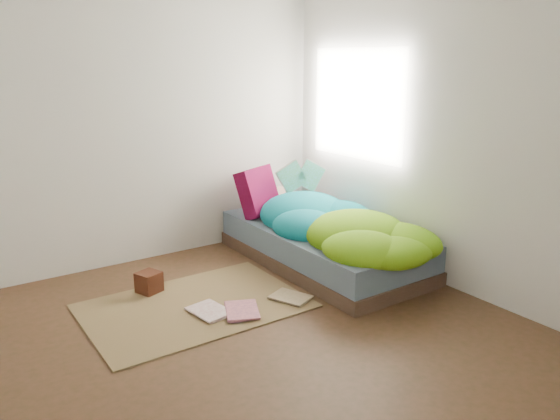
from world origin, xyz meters
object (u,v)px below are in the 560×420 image
at_px(floor_book_a, 197,316).
at_px(pillow_magenta, 258,191).
at_px(bed, 323,245).
at_px(floor_book_b, 226,312).
at_px(open_book, 302,166).
at_px(wooden_box, 149,282).

bearing_deg(floor_book_a, pillow_magenta, 32.63).
distance_m(bed, floor_book_b, 1.33).
bearing_deg(open_book, floor_book_b, -131.32).
height_order(open_book, floor_book_a, open_book).
xyz_separation_m(open_book, floor_book_b, (-1.38, -0.94, -0.78)).
xyz_separation_m(bed, open_book, (0.13, 0.51, 0.64)).
distance_m(open_book, floor_book_b, 1.84).
height_order(pillow_magenta, floor_book_a, pillow_magenta).
xyz_separation_m(pillow_magenta, floor_book_a, (-1.20, -1.07, -0.54)).
distance_m(open_book, wooden_box, 1.85).
xyz_separation_m(open_book, floor_book_a, (-1.58, -0.88, -0.78)).
height_order(bed, open_book, open_book).
distance_m(bed, wooden_box, 1.58).
bearing_deg(bed, pillow_magenta, 109.60).
bearing_deg(bed, open_book, 75.70).
xyz_separation_m(bed, floor_book_a, (-1.45, -0.37, -0.14)).
bearing_deg(wooden_box, floor_book_a, -80.18).
bearing_deg(bed, floor_book_b, -160.85).
height_order(bed, floor_book_a, bed).
xyz_separation_m(bed, floor_book_b, (-1.25, -0.43, -0.14)).
height_order(pillow_magenta, wooden_box, pillow_magenta).
bearing_deg(bed, floor_book_a, -165.82).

